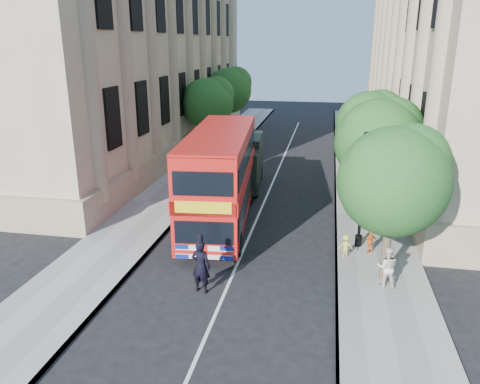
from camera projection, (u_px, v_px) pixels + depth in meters
The scene contains 16 objects.
ground at pixel (218, 308), 16.24m from camera, with size 120.00×120.00×0.00m, color black.
pavement_right at pixel (369, 217), 24.55m from camera, with size 3.50×80.00×0.12m, color gray.
pavement_left at pixel (161, 203), 26.60m from camera, with size 3.50×80.00×0.12m, color gray.
building_left at pixel (121, 40), 38.40m from camera, with size 12.00×38.00×18.00m, color tan.
tree_right_near at pixel (395, 176), 16.73m from camera, with size 4.00×4.00×6.08m.
tree_right_mid at pixel (380, 138), 22.29m from camera, with size 4.20×4.20×6.37m.
tree_right_far at pixel (370, 121), 27.94m from camera, with size 4.00×4.00×6.15m.
tree_left_far at pixel (208, 101), 36.55m from camera, with size 4.00×4.00×6.30m.
tree_left_back at pixel (230, 88), 43.95m from camera, with size 4.20×4.20×6.65m.
lamp_post at pixel (362, 195), 20.19m from camera, with size 0.32×0.32×5.16m.
double_decker_bus at pixel (220, 175), 22.90m from camera, with size 3.60×10.31×4.67m.
box_van at pixel (242, 164), 29.18m from camera, with size 2.70×5.75×3.20m.
police_constable at pixel (201, 266), 17.02m from camera, with size 0.74×0.49×2.04m, color black.
woman_pedestrian at pixel (387, 267), 17.23m from camera, with size 0.76×0.59×1.56m, color silver.
child_a at pixel (370, 241), 20.12m from camera, with size 0.59×0.25×1.01m, color orange.
child_b at pixel (346, 246), 19.73m from camera, with size 0.63×0.36×0.97m, color gold.
Camera 1 is at (3.41, -13.83, 8.80)m, focal length 35.00 mm.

